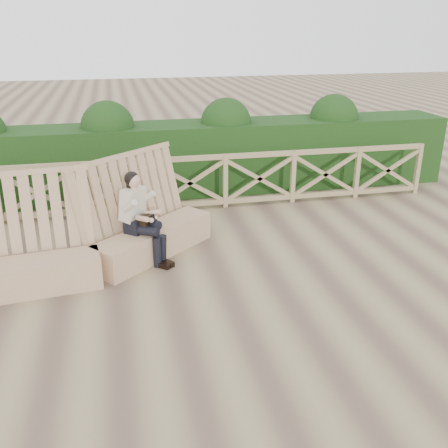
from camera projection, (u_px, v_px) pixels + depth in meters
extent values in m
plane|color=brown|center=(230.00, 295.00, 6.87)|extent=(60.00, 60.00, 0.00)
cube|color=#9D7759|center=(19.00, 277.00, 6.85)|extent=(2.23, 0.75, 0.47)
cube|color=#9D7759|center=(13.00, 232.00, 6.88)|extent=(2.23, 0.70, 1.59)
cube|color=#9D7759|center=(154.00, 241.00, 7.99)|extent=(1.99, 1.80, 0.47)
cube|color=#9D7759|center=(140.00, 204.00, 7.93)|extent=(1.96, 1.76, 1.59)
cube|color=black|center=(137.00, 225.00, 7.73)|extent=(0.43, 0.44, 0.22)
cube|color=beige|center=(133.00, 204.00, 7.63)|extent=(0.48, 0.49, 0.52)
sphere|color=tan|center=(134.00, 180.00, 7.47)|extent=(0.29, 0.29, 0.21)
sphere|color=black|center=(132.00, 179.00, 7.47)|extent=(0.32, 0.32, 0.23)
cylinder|color=black|center=(145.00, 230.00, 7.58)|extent=(0.45, 0.41, 0.15)
cylinder|color=black|center=(149.00, 222.00, 7.69)|extent=(0.45, 0.41, 0.17)
cylinder|color=black|center=(157.00, 253.00, 7.60)|extent=(0.17, 0.17, 0.47)
cylinder|color=black|center=(163.00, 250.00, 7.69)|extent=(0.17, 0.17, 0.47)
cube|color=black|center=(163.00, 265.00, 7.63)|extent=(0.24, 0.22, 0.08)
cube|color=black|center=(167.00, 263.00, 7.71)|extent=(0.24, 0.22, 0.08)
cube|color=black|center=(147.00, 220.00, 7.64)|extent=(0.29, 0.30, 0.18)
cube|color=black|center=(154.00, 219.00, 7.53)|extent=(0.11, 0.11, 0.12)
cube|color=#8B7850|center=(189.00, 159.00, 9.65)|extent=(10.10, 0.07, 0.10)
cube|color=#8B7850|center=(190.00, 204.00, 10.00)|extent=(10.10, 0.07, 0.10)
cube|color=black|center=(181.00, 158.00, 10.85)|extent=(12.00, 1.20, 1.50)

